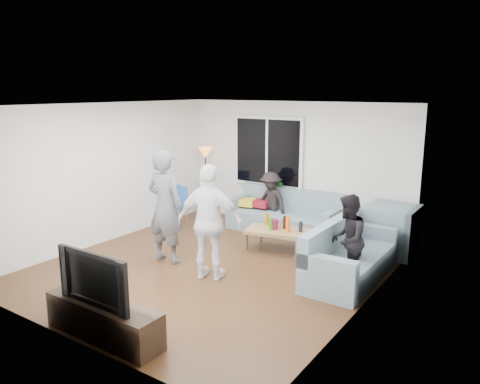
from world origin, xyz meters
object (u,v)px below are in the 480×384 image
Objects in this scene: spectator_back at (271,201)px; television at (101,276)px; side_chair at (175,207)px; player_right at (210,223)px; player_left at (166,207)px; sofa_back_section at (284,212)px; tv_console at (104,320)px; sofa_right_section at (352,252)px; coffee_table at (278,240)px; spectator_right at (347,240)px; floor_lamp at (206,182)px.

spectator_back reaches higher than television.
side_chair is 0.49× the size of player_right.
spectator_back is (0.52, 2.54, -0.34)m from player_left.
tv_console is at bearing -87.07° from sofa_back_section.
side_chair reaches higher than tv_console.
sofa_back_section and sofa_right_section have the same top height.
player_right reaches higher than sofa_right_section.
player_right is at bearing 167.58° from player_left.
coffee_table is 0.62× the size of player_right.
television is at bearing -40.67° from spectator_right.
player_left reaches higher than spectator_right.
sofa_back_section is 1.47× the size of floor_lamp.
tv_console is (-0.21, -3.72, 0.02)m from coffee_table.
coffee_table is 3.73m from tv_console.
side_chair is at bearing -156.14° from sofa_back_section.
spectator_back is at bearing 96.85° from television.
side_chair is (-4.07, 0.56, 0.01)m from sofa_right_section.
spectator_back is 0.75× the size of tv_console.
spectator_right is (1.53, -0.64, 0.47)m from coffee_table.
spectator_right is at bearing -166.53° from player_right.
player_left reaches higher than coffee_table.
floor_lamp is 1.16× the size of spectator_right.
spectator_back reaches higher than side_chair.
player_right is 1.11× the size of tv_console.
player_right is at bearing 91.10° from tv_console.
player_left is at bearing -90.18° from spectator_back.
player_right reaches higher than floor_lamp.
television is at bearing 180.00° from tv_console.
side_chair is 0.54× the size of tv_console.
spectator_right is at bearing -180.00° from sofa_right_section.
sofa_back_section is 4.79m from television.
sofa_right_section is at bearing 62.13° from television.
side_chair reaches higher than sofa_right_section.
player_left is 2.62m from spectator_back.
spectator_right is 3.53m from television.
sofa_right_section is (1.98, -1.49, 0.00)m from sofa_back_section.
coffee_table is 1.39m from spectator_back.
sofa_back_section is 1.22× the size of player_left.
side_chair is 4.50m from tv_console.
television is at bearing 152.13° from sofa_right_section.
floor_lamp is 1.41× the size of television.
tv_console is 1.45× the size of television.
television is (-0.00, 0.00, 0.54)m from tv_console.
television is (2.33, -4.90, -0.02)m from floor_lamp.
television reaches higher than sofa_back_section.
floor_lamp is 4.46m from spectator_right.
side_chair is at bearing -140.17° from spectator_back.
floor_lamp is at bearing 176.31° from sofa_back_section.
television reaches higher than coffee_table.
side_chair is 0.71× the size of spectator_back.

